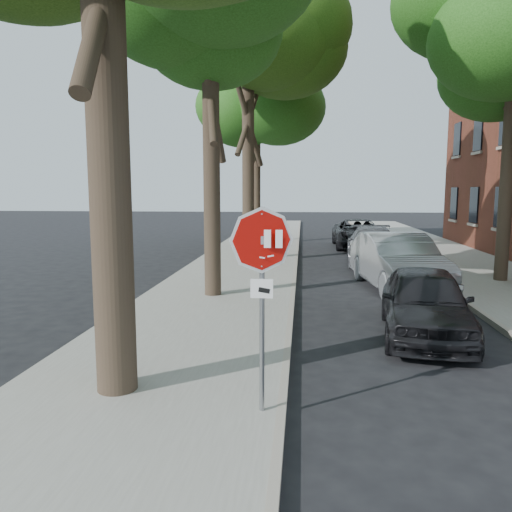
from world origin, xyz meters
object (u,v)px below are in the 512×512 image
Objects in this scene: car_b at (398,262)px; car_d at (358,234)px; tree_mid_b at (248,59)px; car_a at (425,302)px; stop_sign at (262,270)px; tree_mid_a at (210,4)px; tree_far at (257,108)px; car_c at (373,245)px.

car_d is at bearing 82.28° from car_b.
tree_mid_b reaches higher than car_a.
stop_sign is 0.50× the size of car_d.
car_d is at bearing 46.53° from tree_mid_b.
tree_mid_a reaches higher than car_d.
car_d is at bearing -17.59° from tree_far.
tree_far is at bearing 105.67° from car_b.
stop_sign reaches higher than car_c.
car_a is at bearing -73.82° from tree_far.
car_b is at bearing 17.92° from tree_mid_a.
tree_mid_a is 0.95× the size of tree_mid_b.
stop_sign is 9.49m from car_b.
car_b is 10.62m from car_d.
stop_sign is 0.25× the size of tree_mid_b.
car_d is (0.00, 10.62, -0.11)m from car_b.
tree_mid_a is at bearing -122.34° from car_c.
tree_mid_a is at bearing -89.60° from tree_far.
tree_mid_b reaches higher than car_d.
car_c is 5.35m from car_d.
car_b is (5.22, 1.69, -6.78)m from tree_mid_a.
stop_sign is 0.27× the size of tree_mid_a.
tree_far is 1.89× the size of car_c.
tree_mid_b reaches higher than tree_mid_a.
car_b is (5.02, -5.32, -7.17)m from tree_mid_b.
tree_mid_a is 7.02m from tree_mid_b.
tree_far reaches higher than car_a.
tree_far is at bearing 131.66° from car_c.
car_d is at bearing 96.15° from car_a.
stop_sign is 14.53m from car_c.
car_d is at bearing 80.37° from stop_sign.
car_c is (0.35, 10.11, 0.02)m from car_a.
tree_far is 10.96m from car_c.
tree_far is (-0.30, 6.99, -0.78)m from tree_mid_b.
car_b is 1.01× the size of car_c.
stop_sign is 19.77m from car_d.
tree_mid_a reaches higher than tree_far.
car_a is 0.82× the size of car_b.
tree_far is at bearing 113.61° from car_a.
tree_mid_b is at bearing 122.16° from car_a.
tree_mid_b is at bearing 88.37° from tree_mid_a.
car_c is (5.22, 6.96, -6.89)m from tree_mid_a.
car_b is at bearing -46.62° from tree_mid_b.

